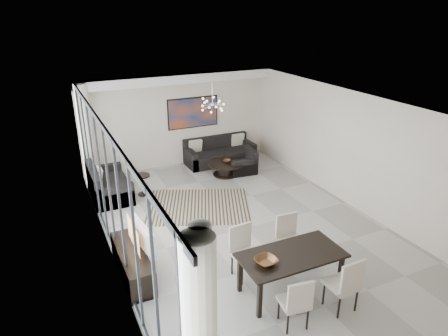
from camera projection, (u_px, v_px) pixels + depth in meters
room_shell at (265, 167)px, 8.89m from camera, size 6.00×9.00×2.90m
window_wall at (114, 194)px, 7.57m from camera, size 0.37×8.95×2.90m
soffit at (178, 79)px, 11.80m from camera, size 5.98×0.40×0.26m
painting at (193, 113)px, 12.57m from camera, size 1.68×0.04×0.98m
chandelier at (212, 105)px, 10.58m from camera, size 0.66×0.66×0.71m
rug at (198, 206)px, 10.26m from camera, size 3.13×2.81×0.01m
coffee_table at (226, 168)px, 12.08m from camera, size 1.09×1.09×0.38m
bowl_coffee at (227, 161)px, 12.06m from camera, size 0.25×0.25×0.08m
sofa_main at (219, 154)px, 13.04m from camera, size 2.24×0.92×0.81m
loveseat at (108, 186)px, 10.68m from camera, size 0.97×1.72×0.86m
armchair at (242, 164)px, 12.32m from camera, size 0.89×0.93×0.71m
side_table at (143, 181)px, 10.74m from camera, size 0.43×0.43×0.58m
tv_console at (132, 263)px, 7.56m from camera, size 0.48×1.70×0.53m
television at (139, 238)px, 7.37m from camera, size 0.24×0.97×0.56m
dining_table at (291, 258)px, 6.99m from camera, size 1.87×0.95×0.77m
dining_chair_sw at (297, 301)px, 6.20m from camera, size 0.49×0.49×0.95m
dining_chair_se at (347, 282)px, 6.52m from camera, size 0.49×0.49×1.04m
dining_chair_nw at (243, 247)px, 7.48m from camera, size 0.50×0.50×1.02m
dining_chair_ne at (288, 235)px, 7.91m from camera, size 0.49×0.49×1.00m
bowl_dining at (266, 261)px, 6.69m from camera, size 0.41×0.41×0.09m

